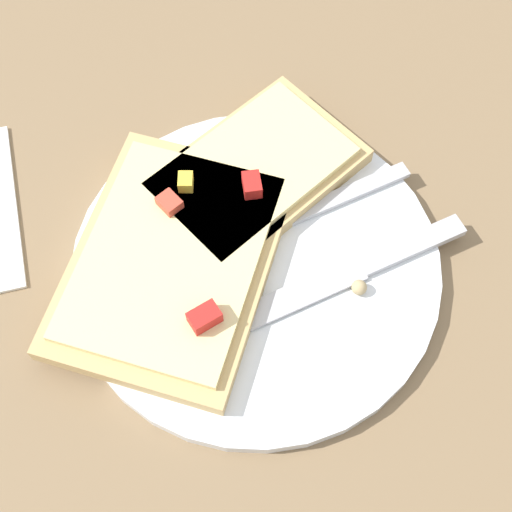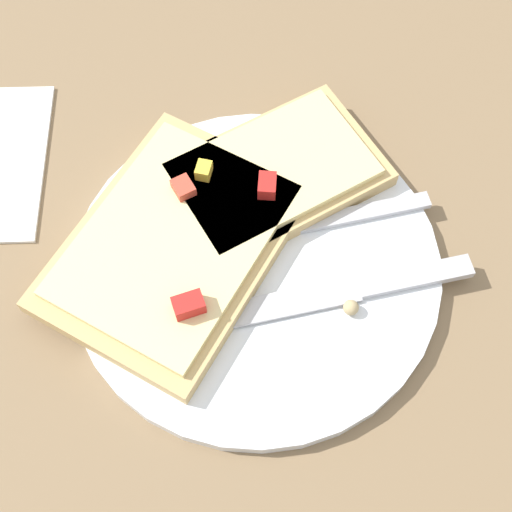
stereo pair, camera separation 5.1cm
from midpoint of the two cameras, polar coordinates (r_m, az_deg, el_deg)
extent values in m
plane|color=#7F6647|center=(0.53, -2.74, -1.34)|extent=(4.00, 4.00, 0.00)
cylinder|color=white|center=(0.53, -2.77, -1.06)|extent=(0.27, 0.27, 0.01)
cube|color=#B7B7BC|center=(0.55, 3.58, 4.26)|extent=(0.04, 0.13, 0.01)
cube|color=#B7B7BC|center=(0.53, -5.06, 0.66)|extent=(0.04, 0.05, 0.01)
cube|color=#B7B7BC|center=(0.53, -9.37, -0.02)|extent=(0.01, 0.03, 0.00)
cube|color=#B7B7BC|center=(0.53, -9.09, -0.65)|extent=(0.01, 0.03, 0.00)
cube|color=#B7B7BC|center=(0.52, -8.80, -1.29)|extent=(0.01, 0.03, 0.00)
cube|color=#B7B7BC|center=(0.52, -8.51, -1.93)|extent=(0.01, 0.03, 0.00)
cube|color=#B7B7BC|center=(0.53, 9.69, 0.55)|extent=(0.03, 0.09, 0.01)
cube|color=#B7B7BC|center=(0.51, -1.28, -4.26)|extent=(0.05, 0.14, 0.00)
cube|color=tan|center=(0.52, -9.49, -0.74)|extent=(0.23, 0.22, 0.01)
cube|color=beige|center=(0.51, -9.65, -0.25)|extent=(0.21, 0.19, 0.01)
cube|color=#D14733|center=(0.53, -9.73, 3.97)|extent=(0.02, 0.02, 0.01)
cube|color=red|center=(0.48, -7.21, -5.19)|extent=(0.02, 0.02, 0.01)
cube|color=tan|center=(0.55, -2.95, 6.23)|extent=(0.17, 0.19, 0.01)
cube|color=beige|center=(0.54, -3.00, 6.81)|extent=(0.15, 0.17, 0.01)
cube|color=red|center=(0.53, -3.13, 5.45)|extent=(0.02, 0.01, 0.01)
cube|color=yellow|center=(0.53, -8.41, 5.63)|extent=(0.02, 0.01, 0.01)
sphere|color=tan|center=(0.51, 5.43, -2.80)|extent=(0.01, 0.01, 0.01)
sphere|color=tan|center=(0.54, -1.27, 4.38)|extent=(0.01, 0.01, 0.01)
camera|label=1|loc=(0.03, -92.88, -5.64)|focal=50.00mm
camera|label=2|loc=(0.03, 87.12, 5.64)|focal=50.00mm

